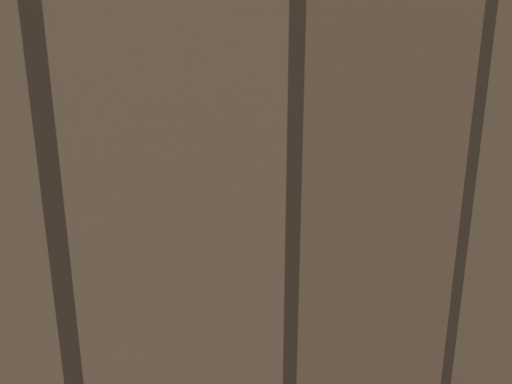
{
  "coord_description": "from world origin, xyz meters",
  "views": [
    {
      "loc": [
        -11.07,
        -27.91,
        11.02
      ],
      "look_at": [
        -0.69,
        0.38,
        2.5
      ],
      "focal_mm": 35.0,
      "sensor_mm": 36.0,
      "label": 1
    }
  ],
  "objects": [
    {
      "name": "ground",
      "position": [
        0.0,
        0.0,
        0.0
      ],
      "size": [
        120.0,
        120.0,
        0.0
      ],
      "primitive_type": "plane",
      "color": "black",
      "rests_on": "ground"
    },
    {
      "name": "sidewalk_ne",
      "position": [
        21.0,
        21.0,
        0.07
      ],
      "size": [
        30.0,
        30.0,
        0.15
      ],
      "primitive_type": "cube",
      "color": "gray",
      "rests_on": "ground"
    },
    {
      "name": "building_ne",
      "position": [
        20.5,
        16.0,
        6.0
      ],
      "size": [
        25.0,
        16.0,
        12.0
      ],
      "primitive_type": "cube",
      "color": "#4A1D12",
      "rests_on": "ground"
    },
    {
      "name": "tree_near",
      "position": [
        7.56,
        9.98,
        3.16
      ],
      "size": [
        2.69,
        2.69,
        4.49
      ],
      "color": "black",
      "rests_on": "ground"
    },
    {
      "name": "tree_far",
      "position": [
        7.56,
        15.98,
        2.87
      ],
      "size": [
        2.43,
        2.43,
        4.07
      ],
      "color": "black",
      "rests_on": "ground"
    },
    {
      "name": "signal_pole",
      "position": [
        -6.72,
        -6.68,
        2.86
      ],
      "size": [
        1.29,
        1.24,
        4.6
      ],
      "color": "black",
      "rests_on": "ground"
    },
    {
      "name": "box_truck",
      "position": [
        11.29,
        -3.95,
        1.75
      ],
      "size": [
        7.53,
        2.61,
        3.36
      ],
      "rotation": [
        0.0,
        0.0,
        -0.05
      ],
      "color": "silver",
      "rests_on": "ground"
    },
    {
      "name": "traffic_cone",
      "position": [
        -4.44,
        -3.57,
        0.33
      ],
      "size": [
        0.37,
        0.37,
        0.68
      ],
      "rotation": [
        0.0,
        0.0,
        -0.01
      ],
      "color": "red",
      "rests_on": "ground"
    }
  ]
}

